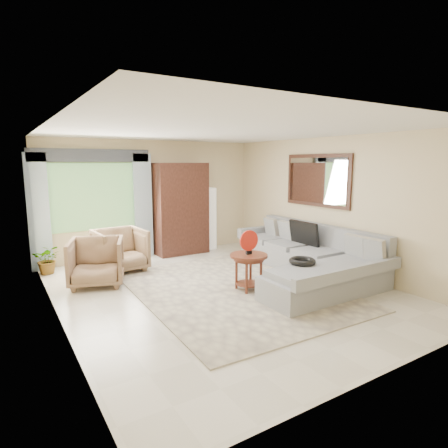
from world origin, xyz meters
TOP-DOWN VIEW (x-y plane):
  - ground at (0.00, 0.00)m, footprint 6.00×6.00m
  - area_rug at (0.16, -0.07)m, footprint 3.10×4.08m
  - sectional_sofa at (1.78, -0.18)m, footprint 2.30×3.46m
  - tv_screen at (2.05, 0.24)m, footprint 0.14×0.74m
  - garden_hose at (1.00, -0.82)m, footprint 0.43×0.43m
  - coffee_table at (0.36, -0.25)m, footprint 0.62×0.62m
  - red_disc at (0.36, -0.25)m, footprint 0.34×0.04m
  - armchair_left at (-1.70, 1.39)m, footprint 1.13×1.14m
  - armchair_right at (-1.10, 2.01)m, footprint 0.95×0.97m
  - potted_plant at (-2.33, 2.57)m, footprint 0.60×0.55m
  - armoire at (0.55, 2.72)m, footprint 1.20×0.55m
  - floor_lamp at (1.35, 2.78)m, footprint 0.24×0.24m
  - window at (-1.35, 2.97)m, footprint 1.80×0.04m
  - curtain_left at (-2.40, 2.88)m, footprint 0.40×0.08m
  - curtain_right at (-0.30, 2.88)m, footprint 0.40×0.08m
  - valance at (-1.35, 2.90)m, footprint 2.40×0.12m
  - wall_mirror at (2.46, 0.35)m, footprint 0.05×1.70m

SIDE VIEW (x-z plane):
  - ground at x=0.00m, z-range 0.00..0.00m
  - area_rug at x=0.16m, z-range 0.00..0.02m
  - potted_plant at x=-2.33m, z-range 0.00..0.56m
  - sectional_sofa at x=1.78m, z-range -0.17..0.73m
  - coffee_table at x=0.36m, z-range 0.02..0.64m
  - armchair_left at x=-1.70m, z-range 0.00..0.82m
  - armchair_right at x=-1.10m, z-range 0.00..0.84m
  - garden_hose at x=1.00m, z-range 0.50..0.59m
  - tv_screen at x=2.05m, z-range 0.48..0.96m
  - floor_lamp at x=1.35m, z-range 0.00..1.50m
  - red_disc at x=0.36m, z-range 0.68..1.02m
  - armoire at x=0.55m, z-range 0.00..2.10m
  - curtain_left at x=-2.40m, z-range 0.00..2.30m
  - curtain_right at x=-0.30m, z-range 0.00..2.30m
  - window at x=-1.35m, z-range 0.70..2.10m
  - wall_mirror at x=2.46m, z-range 1.22..2.27m
  - valance at x=-1.35m, z-range 2.12..2.38m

